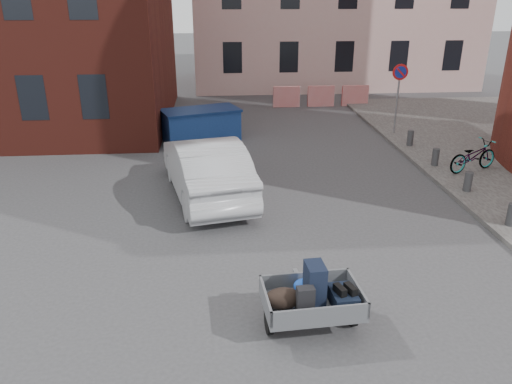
{
  "coord_description": "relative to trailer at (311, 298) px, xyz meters",
  "views": [
    {
      "loc": [
        -0.9,
        -9.02,
        5.35
      ],
      "look_at": [
        -0.07,
        1.37,
        1.1
      ],
      "focal_mm": 35.0,
      "sensor_mm": 36.0,
      "label": 1
    }
  ],
  "objects": [
    {
      "name": "barriers",
      "position": [
        3.63,
        17.13,
        -0.11
      ],
      "size": [
        4.7,
        0.18,
        1.0
      ],
      "color": "red",
      "rests_on": "ground"
    },
    {
      "name": "ground",
      "position": [
        -0.57,
        2.13,
        -0.61
      ],
      "size": [
        120.0,
        120.0,
        0.0
      ],
      "primitive_type": "plane",
      "color": "#38383A",
      "rests_on": "ground"
    },
    {
      "name": "dumpster",
      "position": [
        -2.09,
        11.64,
        -0.01
      ],
      "size": [
        3.16,
        2.3,
        1.19
      ],
      "rotation": [
        0.0,
        0.0,
        0.33
      ],
      "color": "navy",
      "rests_on": "ground"
    },
    {
      "name": "trailer",
      "position": [
        0.0,
        0.0,
        0.0
      ],
      "size": [
        1.68,
        1.86,
        1.2
      ],
      "rotation": [
        0.0,
        0.0,
        0.07
      ],
      "color": "black",
      "rests_on": "ground"
    },
    {
      "name": "bicycle",
      "position": [
        6.35,
        7.14,
        -0.01
      ],
      "size": [
        1.92,
        1.23,
        0.96
      ],
      "primitive_type": "imported",
      "rotation": [
        0.0,
        0.0,
        1.93
      ],
      "color": "black",
      "rests_on": "sidewalk"
    },
    {
      "name": "silver_car",
      "position": [
        -1.81,
        6.06,
        0.22
      ],
      "size": [
        2.78,
        5.28,
        1.65
      ],
      "primitive_type": "imported",
      "rotation": [
        0.0,
        0.0,
        3.36
      ],
      "color": "#ADAFB4",
      "rests_on": "ground"
    },
    {
      "name": "no_parking_sign",
      "position": [
        5.43,
        11.62,
        1.41
      ],
      "size": [
        0.6,
        0.09,
        2.65
      ],
      "color": "gray",
      "rests_on": "sidewalk"
    },
    {
      "name": "bollards",
      "position": [
        5.43,
        5.53,
        -0.21
      ],
      "size": [
        0.22,
        9.02,
        0.55
      ],
      "color": "#3A3A3D",
      "rests_on": "sidewalk"
    }
  ]
}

